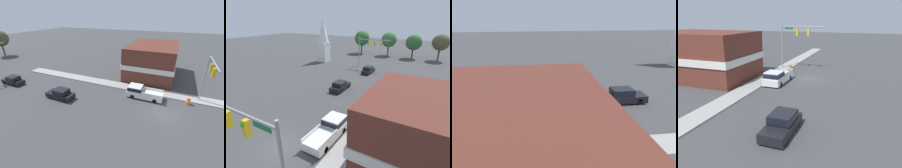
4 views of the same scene
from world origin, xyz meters
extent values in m
plane|color=#424244|center=(0.00, 0.00, 0.00)|extent=(200.00, 200.00, 0.00)
cylinder|color=gray|center=(2.54, -4.65, 6.99)|extent=(6.69, 0.18, 0.18)
cube|color=gold|center=(3.26, -4.65, 6.13)|extent=(0.36, 0.36, 1.05)
sphere|color=green|center=(3.26, -4.85, 6.44)|extent=(0.22, 0.22, 0.22)
cube|color=gold|center=(1.43, -4.65, 6.13)|extent=(0.36, 0.36, 1.05)
cube|color=#196B38|center=(4.69, -4.65, 6.70)|extent=(1.40, 0.04, 0.30)
cylinder|color=gray|center=(-5.95, 31.99, 3.71)|extent=(0.22, 0.22, 7.42)
cylinder|color=gray|center=(-2.15, 31.99, 6.92)|extent=(7.60, 0.18, 0.18)
cube|color=gold|center=(-3.55, 31.99, 6.06)|extent=(0.36, 0.36, 1.05)
sphere|color=green|center=(-3.55, 31.79, 6.37)|extent=(0.22, 0.22, 0.22)
cube|color=gold|center=(-1.95, 31.99, 6.06)|extent=(0.36, 0.36, 1.05)
sphere|color=green|center=(-1.95, 31.79, 6.37)|extent=(0.22, 0.22, 0.22)
cube|color=gold|center=(-0.35, 31.99, 6.06)|extent=(0.36, 0.36, 1.05)
sphere|color=green|center=(-0.35, 31.79, 6.37)|extent=(0.22, 0.22, 0.22)
cube|color=#196B38|center=(-4.75, 31.99, 6.63)|extent=(1.40, 0.04, 0.30)
cylinder|color=black|center=(-2.99, 16.97, 0.33)|extent=(0.22, 0.66, 0.66)
cylinder|color=black|center=(-1.33, 16.97, 0.33)|extent=(0.22, 0.66, 0.66)
cylinder|color=black|center=(-2.99, 14.20, 0.33)|extent=(0.22, 0.66, 0.66)
cylinder|color=black|center=(-1.33, 14.20, 0.33)|extent=(0.22, 0.66, 0.66)
cube|color=black|center=(-2.16, 15.58, 0.54)|extent=(1.88, 4.46, 0.71)
cube|color=black|center=(-2.16, 15.32, 1.23)|extent=(1.73, 2.14, 0.67)
cube|color=black|center=(-2.16, 15.32, 1.23)|extent=(1.75, 2.23, 0.47)
cylinder|color=black|center=(-2.32, 28.84, 0.33)|extent=(0.22, 0.66, 0.66)
cylinder|color=black|center=(-0.78, 28.84, 0.33)|extent=(0.22, 0.66, 0.66)
cylinder|color=black|center=(-2.32, 26.12, 0.33)|extent=(0.22, 0.66, 0.66)
cylinder|color=black|center=(-0.78, 26.12, 0.33)|extent=(0.22, 0.66, 0.66)
cube|color=black|center=(-1.55, 27.48, 0.51)|extent=(1.76, 4.38, 0.66)
cube|color=black|center=(-1.55, 27.22, 1.20)|extent=(1.62, 2.10, 0.73)
cube|color=black|center=(-1.55, 27.22, 1.20)|extent=(1.64, 2.19, 0.51)
cylinder|color=black|center=(2.28, 5.00, 0.33)|extent=(0.22, 0.66, 0.66)
cylinder|color=black|center=(4.19, 5.00, 0.33)|extent=(0.22, 0.66, 0.66)
cylinder|color=black|center=(2.28, 1.53, 0.33)|extent=(0.22, 0.66, 0.66)
cylinder|color=black|center=(4.19, 1.53, 0.33)|extent=(0.22, 0.66, 0.66)
cube|color=white|center=(3.24, 3.26, 0.61)|extent=(2.13, 5.59, 0.85)
cube|color=white|center=(3.24, 4.80, 1.43)|extent=(2.02, 2.12, 0.79)
cube|color=black|center=(3.24, 4.80, 1.43)|extent=(2.04, 2.21, 0.55)
cube|color=white|center=(2.23, 2.05, 1.21)|extent=(0.12, 3.17, 0.35)
cube|color=white|center=(4.24, 2.05, 1.21)|extent=(0.12, 3.17, 0.35)
cube|color=white|center=(-16.83, 31.82, 2.67)|extent=(2.76, 2.76, 5.34)
cone|color=white|center=(-16.83, 31.82, 8.61)|extent=(3.03, 3.03, 6.53)
cylinder|color=#4C3823|center=(-12.42, 49.05, 1.42)|extent=(0.44, 0.44, 2.84)
sphere|color=#336633|center=(-12.42, 49.05, 5.15)|extent=(5.13, 5.13, 5.13)
cylinder|color=#4C3823|center=(-3.24, 49.80, 1.47)|extent=(0.44, 0.44, 2.95)
sphere|color=#3D703D|center=(-3.24, 49.80, 5.12)|extent=(4.83, 4.83, 4.83)
cylinder|color=#4C3823|center=(4.49, 49.21, 1.34)|extent=(0.44, 0.44, 2.68)
sphere|color=#336633|center=(4.49, 49.21, 4.80)|extent=(4.72, 4.72, 4.72)
cylinder|color=#4C3823|center=(11.63, 49.74, 1.56)|extent=(0.44, 0.44, 3.11)
sphere|color=#4C4C33|center=(11.63, 49.74, 5.21)|extent=(4.67, 4.67, 4.67)
camera|label=1|loc=(-17.95, -0.23, 12.40)|focal=24.00mm
camera|label=2|loc=(11.79, -9.16, 11.89)|focal=28.00mm
camera|label=3|loc=(18.06, 6.61, 8.90)|focal=35.00mm
camera|label=4|loc=(-7.75, 29.21, 8.39)|focal=35.00mm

